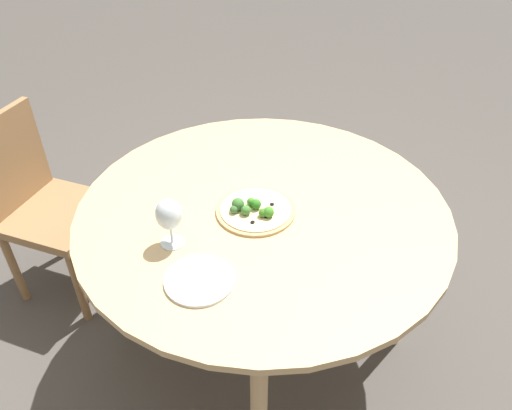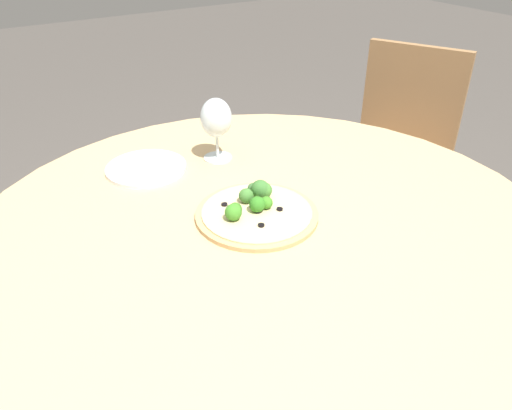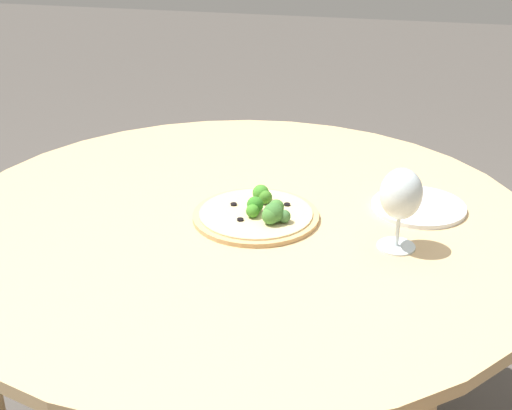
{
  "view_description": "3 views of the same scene",
  "coord_description": "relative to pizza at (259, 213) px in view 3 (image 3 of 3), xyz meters",
  "views": [
    {
      "loc": [
        0.96,
        -0.94,
        1.77
      ],
      "look_at": [
        0.0,
        -0.04,
        0.74
      ],
      "focal_mm": 35.0,
      "sensor_mm": 36.0,
      "label": 1
    },
    {
      "loc": [
        0.49,
        0.74,
        1.31
      ],
      "look_at": [
        0.0,
        -0.04,
        0.74
      ],
      "focal_mm": 35.0,
      "sensor_mm": 36.0,
      "label": 2
    },
    {
      "loc": [
        -1.33,
        -0.33,
        1.4
      ],
      "look_at": [
        0.0,
        -0.04,
        0.74
      ],
      "focal_mm": 50.0,
      "sensor_mm": 36.0,
      "label": 3
    }
  ],
  "objects": [
    {
      "name": "dining_table",
      "position": [
        0.0,
        0.04,
        -0.08
      ],
      "size": [
        1.28,
        1.28,
        0.71
      ],
      "color": "tan",
      "rests_on": "ground_plane"
    },
    {
      "name": "wine_glass",
      "position": [
        -0.06,
        -0.29,
        0.1
      ],
      "size": [
        0.08,
        0.08,
        0.17
      ],
      "color": "silver",
      "rests_on": "dining_table"
    },
    {
      "name": "pizza",
      "position": [
        0.0,
        0.0,
        0.0
      ],
      "size": [
        0.27,
        0.27,
        0.06
      ],
      "color": "tan",
      "rests_on": "dining_table"
    },
    {
      "name": "plate_near",
      "position": [
        0.12,
        -0.33,
        -0.01
      ],
      "size": [
        0.21,
        0.21,
        0.01
      ],
      "color": "silver",
      "rests_on": "dining_table"
    }
  ]
}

